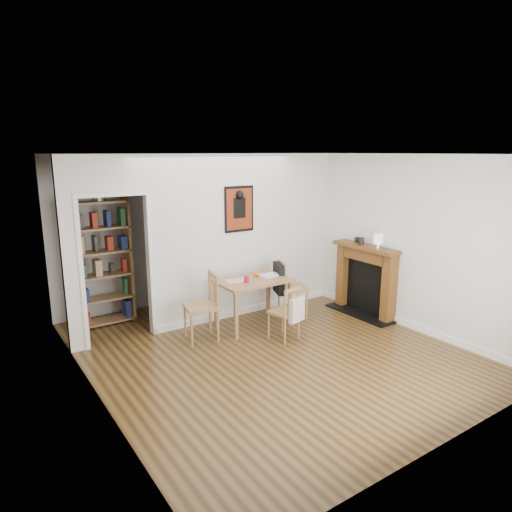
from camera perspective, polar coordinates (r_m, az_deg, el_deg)
ground at (r=6.35m, az=1.38°, el=-11.53°), size 5.20×5.20×0.00m
room_shell at (r=7.10m, az=-4.20°, el=2.08°), size 5.20×5.20×5.20m
dining_table at (r=6.91m, az=-0.35°, el=-3.67°), size 1.09×0.69×0.74m
chair_left at (r=6.51m, az=-6.91°, el=-6.36°), size 0.58×0.58×0.98m
chair_right at (r=7.40m, az=4.46°, el=-3.99°), size 0.64×0.60×0.93m
chair_front at (r=6.54m, az=3.59°, el=-7.04°), size 0.47×0.51×0.79m
bookshelf at (r=7.35m, az=-18.50°, el=-0.90°), size 0.82×0.33×1.94m
fireplace at (r=7.69m, az=13.55°, el=-2.62°), size 0.45×1.25×1.16m
red_glass at (r=6.73m, az=-1.19°, el=-2.91°), size 0.08×0.08×0.10m
orange_fruit at (r=7.04m, az=0.07°, el=-2.24°), size 0.09×0.09×0.09m
placemat at (r=6.84m, az=-2.36°, el=-3.07°), size 0.39×0.32×0.00m
notebook at (r=7.10m, az=1.69°, el=-2.40°), size 0.35×0.28×0.02m
mantel_lamp at (r=7.28m, az=15.03°, el=2.00°), size 0.15×0.15×0.23m
ceramic_jar_a at (r=7.60m, az=13.03°, el=1.88°), size 0.09×0.09×0.11m
ceramic_jar_b at (r=7.73m, az=12.47°, el=2.01°), size 0.07×0.07×0.09m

